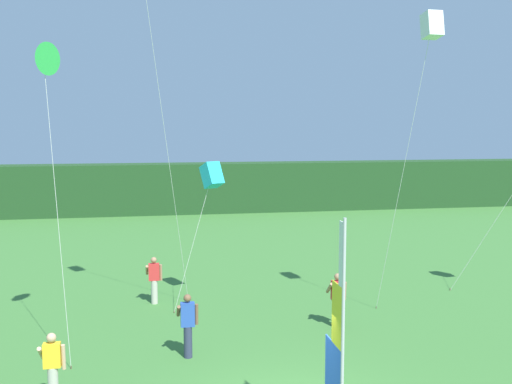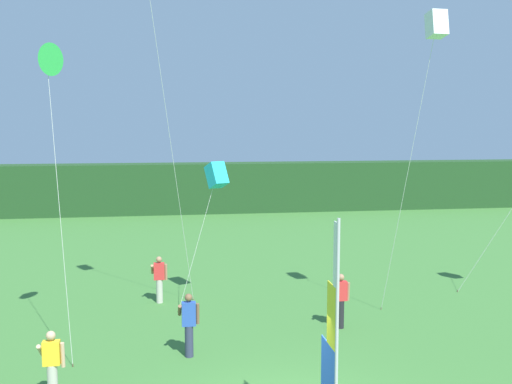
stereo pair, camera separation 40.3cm
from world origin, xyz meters
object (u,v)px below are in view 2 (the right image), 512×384
object	(u,v)px
kite_cyan_box_3	(217,175)
kite_white_box_1	(436,26)
banner_flag	(332,340)
person_far_right	(189,323)
person_near_banner	(159,278)
kite_green_delta_2	(47,60)
person_mid_field	(52,366)
person_far_left	(341,299)

from	to	relation	value
kite_cyan_box_3	kite_white_box_1	bearing A→B (deg)	-29.19
banner_flag	person_far_right	size ratio (longest dim) A/B	2.62
person_near_banner	kite_green_delta_2	world-z (taller)	kite_green_delta_2
person_mid_field	kite_green_delta_2	world-z (taller)	kite_green_delta_2
person_far_left	banner_flag	bearing A→B (deg)	-108.21
person_far_left	person_mid_field	bearing A→B (deg)	-153.22
person_mid_field	kite_cyan_box_3	size ratio (longest dim) A/B	0.34
person_far_right	kite_green_delta_2	world-z (taller)	kite_green_delta_2
person_mid_field	kite_cyan_box_3	xyz separation A→B (m)	(4.13, 6.63, 3.49)
kite_cyan_box_3	person_mid_field	bearing A→B (deg)	-121.95
banner_flag	kite_cyan_box_3	size ratio (longest dim) A/B	0.91
person_mid_field	person_far_left	size ratio (longest dim) A/B	1.01
person_mid_field	person_far_left	xyz separation A→B (m)	(7.55, 3.81, -0.01)
person_far_left	kite_cyan_box_3	bearing A→B (deg)	140.49
kite_green_delta_2	person_far_right	bearing A→B (deg)	-12.36
banner_flag	kite_cyan_box_3	distance (m)	9.63
person_far_left	kite_green_delta_2	xyz separation A→B (m)	(-7.96, -0.79, 6.74)
banner_flag	person_near_banner	distance (m)	10.42
person_far_left	kite_cyan_box_3	distance (m)	5.64
person_far_left	kite_cyan_box_3	xyz separation A→B (m)	(-3.42, 2.82, 3.50)
person_mid_field	kite_cyan_box_3	distance (m)	8.55
person_near_banner	kite_green_delta_2	size ratio (longest dim) A/B	0.20
person_mid_field	person_far_right	bearing A→B (deg)	36.98
kite_cyan_box_3	kite_green_delta_2	bearing A→B (deg)	-141.55
banner_flag	person_far_left	world-z (taller)	banner_flag
person_mid_field	banner_flag	bearing A→B (deg)	-26.00
person_mid_field	kite_green_delta_2	distance (m)	7.39
banner_flag	person_mid_field	xyz separation A→B (m)	(-5.42, 2.65, -1.23)
kite_green_delta_2	kite_cyan_box_3	distance (m)	6.65
banner_flag	kite_white_box_1	distance (m)	10.06
person_near_banner	kite_white_box_1	distance (m)	11.79
kite_white_box_1	kite_cyan_box_3	bearing A→B (deg)	150.81
banner_flag	person_far_left	size ratio (longest dim) A/B	2.69
kite_white_box_1	person_far_left	bearing A→B (deg)	169.01
person_far_right	person_mid_field	bearing A→B (deg)	-143.02
person_near_banner	kite_white_box_1	world-z (taller)	kite_white_box_1
person_far_right	kite_cyan_box_3	world-z (taller)	kite_cyan_box_3
kite_green_delta_2	banner_flag	bearing A→B (deg)	-44.15
banner_flag	person_far_right	bearing A→B (deg)	116.15
kite_white_box_1	person_near_banner	bearing A→B (deg)	153.75
banner_flag	person_far_right	world-z (taller)	banner_flag
kite_white_box_1	person_mid_field	bearing A→B (deg)	-161.68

